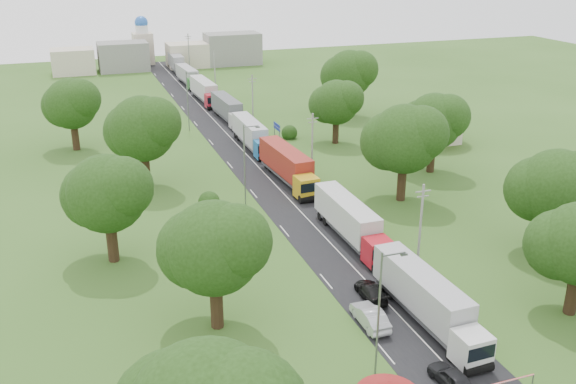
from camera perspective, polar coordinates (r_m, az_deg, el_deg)
name	(u,v)px	position (r m, az deg, el deg)	size (l,w,h in m)	color
ground	(336,249)	(67.05, 4.29, -5.09)	(260.00, 260.00, 0.00)	#32571D
road	(276,185)	(84.21, -1.12, 0.60)	(8.00, 200.00, 0.04)	black
info_sign	(277,130)	(98.37, -1.00, 5.50)	(0.12, 3.10, 4.10)	slate
pole_1	(420,227)	(61.81, 11.69, -3.07)	(1.60, 0.24, 9.00)	gray
pole_2	(312,145)	(85.36, 2.17, 4.20)	(1.60, 0.24, 9.00)	gray
pole_3	(253,100)	(111.00, -3.16, 8.19)	(1.60, 0.24, 9.00)	gray
pole_4	(215,71)	(137.56, -6.52, 10.63)	(1.60, 0.24, 9.00)	gray
pole_5	(189,51)	(164.60, -8.81, 12.25)	(1.60, 0.24, 9.00)	gray
lamp_0	(381,308)	(46.56, 8.26, -10.19)	(2.03, 0.22, 10.00)	slate
lamp_1	(246,161)	(76.39, -3.78, 2.78)	(2.03, 0.22, 10.00)	slate
lamp_2	(188,98)	(109.32, -8.84, 8.23)	(2.03, 0.22, 10.00)	slate
tree_3	(556,187)	(68.57, 22.69, 0.43)	(8.80, 8.80, 11.07)	#382616
tree_4	(404,139)	(78.22, 10.25, 4.70)	(9.60, 9.60, 12.05)	#382616
tree_5	(433,121)	(89.48, 12.80, 6.18)	(8.80, 8.80, 11.07)	#382616
tree_6	(336,102)	(101.01, 4.29, 7.97)	(8.00, 8.00, 10.10)	#382616
tree_7	(349,73)	(117.78, 5.44, 10.46)	(9.60, 9.60, 12.05)	#382616
tree_10	(213,247)	(51.22, -6.65, -4.90)	(8.80, 8.80, 11.07)	#382616
tree_11	(107,193)	(64.14, -15.82, -0.08)	(8.80, 8.80, 11.07)	#382616
tree_12	(142,128)	(83.41, -12.85, 5.54)	(9.60, 9.60, 12.05)	#382616
tree_13	(71,103)	(102.53, -18.72, 7.47)	(8.80, 8.80, 11.07)	#382616
house_cream	(436,120)	(104.22, 13.02, 6.22)	(10.08, 10.08, 5.80)	beige
distant_town	(166,54)	(168.85, -10.76, 11.94)	(52.00, 8.00, 8.00)	gray
church	(143,43)	(175.79, -12.77, 12.78)	(5.00, 5.00, 12.30)	beige
truck_0	(427,299)	(54.96, 12.26, -9.29)	(2.88, 14.92, 4.13)	silver
truck_1	(350,221)	(68.38, 5.57, -2.56)	(2.58, 14.93, 4.14)	red
truck_2	(288,166)	(84.62, 0.02, 2.37)	(3.44, 15.74, 4.35)	gold
truck_3	(251,134)	(99.64, -3.28, 5.17)	(2.53, 14.66, 4.07)	#1C68A9
truck_4	(228,109)	(115.56, -5.36, 7.35)	(2.97, 14.56, 4.03)	#B4B4B4
truck_5	(205,91)	(130.53, -7.41, 8.91)	(3.13, 15.07, 4.17)	#AA1A2A
truck_6	(188,76)	(147.06, -8.87, 10.14)	(3.07, 13.89, 3.84)	#2A722A
truck_7	(176,62)	(164.22, -9.90, 11.29)	(2.85, 15.04, 4.16)	#B3B3B3
car_lane_front	(452,378)	(49.04, 14.36, -15.71)	(1.68, 4.17, 1.42)	black
car_lane_mid	(370,317)	(54.51, 7.30, -10.93)	(1.69, 4.84, 1.59)	#AFB1B8
car_lane_rear	(371,292)	(58.30, 7.39, -8.77)	(1.90, 4.67, 1.35)	black
car_verge_near	(350,205)	(76.04, 5.51, -1.20)	(2.57, 5.58, 1.55)	silver
car_verge_far	(294,157)	(93.01, 0.51, 3.09)	(1.67, 4.14, 1.41)	#515358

